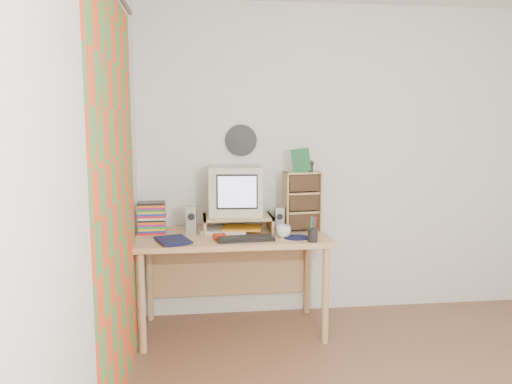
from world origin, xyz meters
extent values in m
plane|color=white|center=(0.00, 1.75, 1.25)|extent=(3.50, 0.00, 3.50)
plane|color=white|center=(-1.75, 0.00, 1.25)|extent=(0.00, 3.50, 3.50)
plane|color=#ED4A21|center=(-1.71, 0.48, 1.15)|extent=(0.00, 2.20, 2.20)
cylinder|color=black|center=(-0.93, 1.73, 1.43)|extent=(0.25, 0.02, 0.25)
cube|color=tan|center=(-1.03, 1.38, 0.73)|extent=(1.40, 0.70, 0.04)
cube|color=tan|center=(-1.03, 1.71, 0.38)|extent=(1.33, 0.02, 0.41)
cylinder|color=tan|center=(-1.67, 1.09, 0.35)|extent=(0.05, 0.05, 0.71)
cylinder|color=tan|center=(-0.39, 1.09, 0.35)|extent=(0.05, 0.05, 0.71)
cylinder|color=tan|center=(-1.67, 1.67, 0.35)|extent=(0.05, 0.05, 0.71)
cylinder|color=tan|center=(-0.39, 1.67, 0.35)|extent=(0.05, 0.05, 0.71)
cube|color=tan|center=(-1.23, 1.48, 0.81)|extent=(0.02, 0.30, 0.12)
cube|color=tan|center=(-0.73, 1.48, 0.81)|extent=(0.02, 0.30, 0.12)
cube|color=tan|center=(-0.98, 1.48, 0.86)|extent=(0.52, 0.30, 0.02)
cube|color=beige|center=(-0.99, 1.53, 1.05)|extent=(0.42, 0.42, 0.37)
cube|color=#9D9EA1|center=(-1.33, 1.44, 0.85)|extent=(0.08, 0.08, 0.21)
cube|color=#9D9EA1|center=(-0.67, 1.44, 0.84)|extent=(0.07, 0.07, 0.18)
cube|color=black|center=(-0.95, 1.17, 0.76)|extent=(0.41, 0.16, 0.03)
cube|color=tan|center=(-0.49, 1.46, 0.98)|extent=(0.29, 0.18, 0.45)
imported|color=white|center=(-0.67, 1.24, 0.79)|extent=(0.12, 0.12, 0.09)
imported|color=#0F1237|center=(-1.55, 1.15, 0.77)|extent=(0.30, 0.26, 0.05)
cylinder|color=#101136|center=(-0.58, 1.21, 0.75)|extent=(0.20, 0.20, 0.00)
cube|color=#AB2512|center=(-1.13, 1.22, 0.77)|extent=(0.09, 0.07, 0.04)
cube|color=#1A5C31|center=(-0.50, 1.46, 1.29)|extent=(0.14, 0.07, 0.18)
camera|label=1|loc=(-1.28, -2.23, 1.57)|focal=35.00mm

